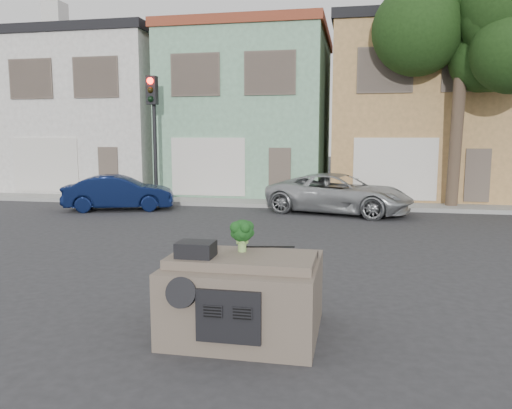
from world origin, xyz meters
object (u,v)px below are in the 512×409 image
(traffic_signal, at_px, (154,140))
(broccoli, at_px, (242,235))
(silver_pickup, at_px, (339,213))
(navy_sedan, at_px, (120,210))

(traffic_signal, xyz_separation_m, broccoli, (6.45, -12.44, -1.20))
(silver_pickup, xyz_separation_m, traffic_signal, (-7.42, 1.29, 2.55))
(silver_pickup, height_order, traffic_signal, traffic_signal)
(silver_pickup, height_order, broccoli, broccoli)
(navy_sedan, height_order, traffic_signal, traffic_signal)
(navy_sedan, height_order, broccoli, broccoli)
(traffic_signal, height_order, broccoli, traffic_signal)
(navy_sedan, xyz_separation_m, silver_pickup, (7.96, 0.79, 0.00))
(traffic_signal, bearing_deg, silver_pickup, -9.88)
(silver_pickup, xyz_separation_m, broccoli, (-0.98, -11.14, 1.35))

